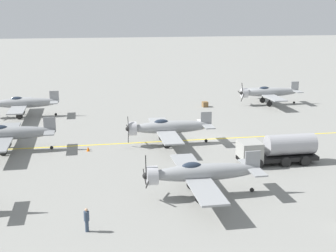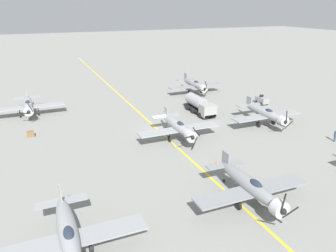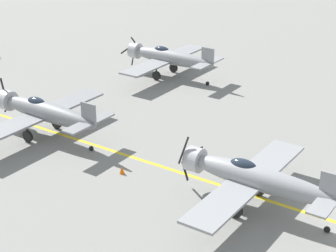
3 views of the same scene
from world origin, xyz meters
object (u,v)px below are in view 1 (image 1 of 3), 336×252
Objects in this scene: airplane_near_right at (268,92)px; airplane_far_right at (22,103)px; airplane_mid_center at (168,127)px; airplane_far_center at (7,134)px; traffic_cone at (88,149)px; supply_crate_by_tanker at (205,104)px; ground_crew_walking at (87,219)px; airplane_mid_left at (200,173)px; fuel_tanker at (277,149)px.

airplane_far_right is at bearing 100.26° from airplane_near_right.
airplane_far_center is at bearing 96.69° from airplane_mid_center.
airplane_mid_center is 21.82× the size of traffic_cone.
airplane_near_right reaches higher than supply_crate_by_tanker.
airplane_near_right reaches higher than airplane_far_right.
supply_crate_by_tanker is at bearing 96.73° from airplane_near_right.
airplane_near_right is 35.70m from traffic_cone.
airplane_mid_center is 1.00× the size of airplane_far_center.
airplane_near_right reaches higher than ground_crew_walking.
airplane_far_center reaches higher than airplane_mid_center.
airplane_mid_left reaches higher than supply_crate_by_tanker.
airplane_near_right is at bearing -45.62° from airplane_mid_left.
airplane_near_right is 12.16× the size of supply_crate_by_tanker.
fuel_tanker is 20.20m from traffic_cone.
traffic_cone is (19.24, -0.37, -0.68)m from ground_crew_walking.
airplane_near_right reaches higher than airplane_mid_center.
airplane_mid_left is at bearing -172.09° from airplane_mid_center.
airplane_far_right is 20.61m from traffic_cone.
airplane_far_center reaches higher than supply_crate_by_tanker.
ground_crew_walking is 19.25m from traffic_cone.
supply_crate_by_tanker is at bearing -17.92° from airplane_mid_center.
airplane_mid_center reaches higher than ground_crew_walking.
ground_crew_walking is (-20.27, 9.42, -1.06)m from airplane_mid_center.
supply_crate_by_tanker is at bearing -81.10° from airplane_far_right.
airplane_far_center is 1.00× the size of airplane_far_right.
fuel_tanker is (-9.10, -27.19, -0.50)m from airplane_far_center.
traffic_cone is at bearing 16.37° from airplane_mid_left.
traffic_cone is at bearing 104.59° from airplane_mid_center.
ground_crew_walking reaches higher than traffic_cone.
fuel_tanker is at bearing -58.63° from ground_crew_walking.
ground_crew_walking is (-39.81, 29.48, -1.06)m from airplane_near_right.
airplane_far_right is at bearing 25.76° from traffic_cone.
airplane_far_center is at bearing 80.29° from traffic_cone.
airplane_mid_left is 10.61m from ground_crew_walking.
airplane_mid_left is 1.50× the size of fuel_tanker.
airplane_far_center is 33.29m from supply_crate_by_tanker.
airplane_far_right is at bearing 46.54° from fuel_tanker.
airplane_mid_center is at bearing -15.88° from airplane_mid_left.
supply_crate_by_tanker is at bearing -42.04° from traffic_cone.
ground_crew_walking is at bearing 154.54° from supply_crate_by_tanker.
supply_crate_by_tanker is at bearing -25.46° from ground_crew_walking.
airplane_mid_center is 6.85× the size of ground_crew_walking.
airplane_far_center is 6.85× the size of ground_crew_walking.
airplane_near_right is at bearing -37.67° from airplane_mid_center.
airplane_mid_left is 1.00× the size of airplane_far_center.
supply_crate_by_tanker is (2.15, -27.55, -1.60)m from airplane_far_right.
fuel_tanker is 8.11× the size of supply_crate_by_tanker.
airplane_far_right is 27.68m from supply_crate_by_tanker.
traffic_cone is (-18.50, -8.93, -1.74)m from airplane_far_right.
airplane_near_right is at bearing -82.44° from airplane_far_right.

